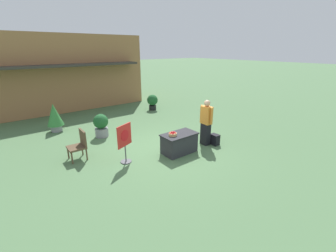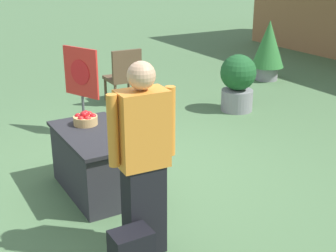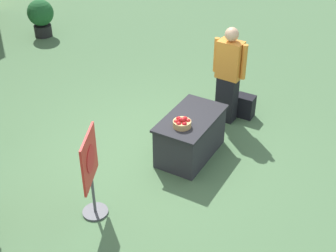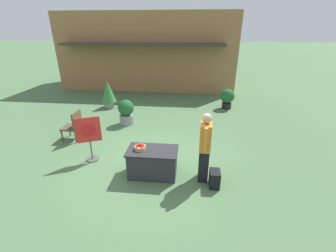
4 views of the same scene
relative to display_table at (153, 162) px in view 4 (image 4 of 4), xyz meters
The scene contains 11 objects.
ground_plane 0.72m from the display_table, 113.71° to the left, with size 120.00×120.00×0.00m, color #4C7047.
storefront_building 10.18m from the display_table, 100.28° to the left, with size 10.26×4.71×4.34m.
display_table is the anchor object (origin of this frame).
apple_basket 0.52m from the display_table, behind, with size 0.28×0.28×0.16m.
person_visitor 1.38m from the display_table, ahead, with size 0.28×0.61×1.76m.
backpack 1.58m from the display_table, 11.96° to the right, with size 0.24×0.34×0.42m.
poster_board 1.96m from the display_table, 164.37° to the left, with size 0.62×0.36×1.30m.
patio_chair 3.40m from the display_table, 149.93° to the left, with size 0.56×0.56×0.99m.
potted_plant_near_right 3.57m from the display_table, 116.19° to the left, with size 0.61×0.61×0.98m.
potted_plant_far_left 6.07m from the display_table, 64.72° to the left, with size 0.64×0.64×0.92m.
potted_plant_far_right 5.86m from the display_table, 120.10° to the left, with size 0.69×0.69×1.27m.
Camera 4 is at (1.13, -5.36, 3.50)m, focal length 24.00 mm.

